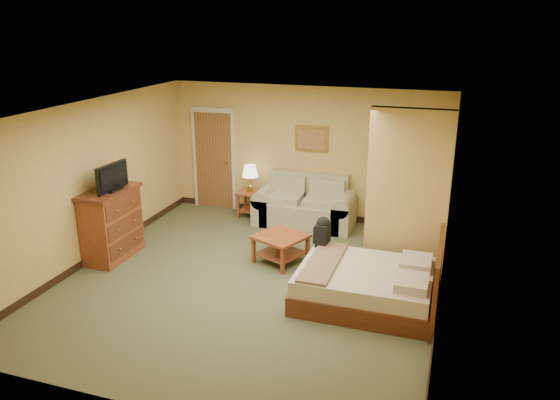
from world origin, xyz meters
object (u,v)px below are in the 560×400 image
at_px(dresser, 112,224).
at_px(bed, 370,285).
at_px(coffee_table, 281,243).
at_px(loveseat, 305,209).

bearing_deg(dresser, bed, -2.50).
bearing_deg(coffee_table, bed, -28.89).
bearing_deg(bed, coffee_table, 151.11).
relative_size(dresser, bed, 0.61).
bearing_deg(coffee_table, dresser, -165.43).
xyz_separation_m(coffee_table, bed, (1.61, -0.89, -0.06)).
bearing_deg(bed, loveseat, 122.56).
relative_size(loveseat, dresser, 1.60).
bearing_deg(loveseat, coffee_table, -86.75).
xyz_separation_m(dresser, bed, (4.30, -0.19, -0.32)).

